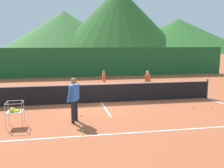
{
  "coord_description": "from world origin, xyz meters",
  "views": [
    {
      "loc": [
        -1.87,
        -12.84,
        3.07
      ],
      "look_at": [
        0.39,
        -0.87,
        1.08
      ],
      "focal_mm": 41.84,
      "sensor_mm": 36.0,
      "label": 1
    }
  ],
  "objects": [
    {
      "name": "line_service_center",
      "position": [
        0.0,
        0.0,
        0.0
      ],
      "size": [
        0.08,
        5.35,
        0.01
      ],
      "primitive_type": "cube",
      "color": "white",
      "rests_on": "ground"
    },
    {
      "name": "tennis_ball_0",
      "position": [
        -1.29,
        -4.23,
        0.03
      ],
      "size": [
        0.07,
        0.07,
        0.07
      ],
      "primitive_type": "sphere",
      "color": "yellow",
      "rests_on": "ground"
    },
    {
      "name": "line_baseline_far",
      "position": [
        0.0,
        5.78,
        0.0
      ],
      "size": [
        11.85,
        0.08,
        0.01
      ],
      "primitive_type": "cube",
      "color": "white",
      "rests_on": "ground"
    },
    {
      "name": "hill_1",
      "position": [
        35.37,
        68.25,
        5.15
      ],
      "size": [
        44.35,
        44.35,
        10.29
      ],
      "primitive_type": "cone",
      "color": "#2D6628",
      "rests_on": "ground"
    },
    {
      "name": "tennis_ball_1",
      "position": [
        -1.31,
        -4.59,
        0.03
      ],
      "size": [
        0.07,
        0.07,
        0.07
      ],
      "primitive_type": "sphere",
      "color": "yellow",
      "rests_on": "ground"
    },
    {
      "name": "windscreen_fence",
      "position": [
        0.0,
        9.99,
        1.28
      ],
      "size": [
        26.08,
        0.08,
        2.55
      ],
      "primitive_type": "cube",
      "color": "#1E5B2D",
      "rests_on": "ground"
    },
    {
      "name": "tennis_ball_4",
      "position": [
        -1.19,
        -2.38,
        0.03
      ],
      "size": [
        0.07,
        0.07,
        0.07
      ],
      "primitive_type": "sphere",
      "color": "yellow",
      "rests_on": "ground"
    },
    {
      "name": "ball_cart",
      "position": [
        -3.67,
        -3.13,
        0.59
      ],
      "size": [
        0.58,
        0.58,
        0.9
      ],
      "color": "#B7B7BC",
      "rests_on": "ground"
    },
    {
      "name": "tennis_ball_9",
      "position": [
        -0.15,
        -0.9,
        0.03
      ],
      "size": [
        0.07,
        0.07,
        0.07
      ],
      "primitive_type": "sphere",
      "color": "yellow",
      "rests_on": "ground"
    },
    {
      "name": "tennis_ball_8",
      "position": [
        4.03,
        -1.94,
        0.03
      ],
      "size": [
        0.07,
        0.07,
        0.07
      ],
      "primitive_type": "sphere",
      "color": "yellow",
      "rests_on": "ground"
    },
    {
      "name": "hill_0",
      "position": [
        -1.03,
        75.69,
        6.44
      ],
      "size": [
        42.17,
        42.17,
        12.87
      ],
      "primitive_type": "cone",
      "color": "#427A38",
      "rests_on": "ground"
    },
    {
      "name": "ground_plane",
      "position": [
        0.0,
        0.0,
        0.0
      ],
      "size": [
        120.0,
        120.0,
        0.0
      ],
      "primitive_type": "plane",
      "color": "#B25633"
    },
    {
      "name": "student_1",
      "position": [
        3.07,
        1.92,
        0.82
      ],
      "size": [
        0.47,
        0.51,
        1.36
      ],
      "color": "black",
      "rests_on": "ground"
    },
    {
      "name": "line_sideline_east",
      "position": [
        5.93,
        0.0,
        0.0
      ],
      "size": [
        0.08,
        10.41,
        0.01
      ],
      "primitive_type": "cube",
      "color": "white",
      "rests_on": "ground"
    },
    {
      "name": "tennis_ball_6",
      "position": [
        -2.89,
        -0.68,
        0.03
      ],
      "size": [
        0.07,
        0.07,
        0.07
      ],
      "primitive_type": "sphere",
      "color": "yellow",
      "rests_on": "ground"
    },
    {
      "name": "student_0",
      "position": [
        0.59,
        2.93,
        0.79
      ],
      "size": [
        0.41,
        0.66,
        1.32
      ],
      "color": "silver",
      "rests_on": "ground"
    },
    {
      "name": "instructor",
      "position": [
        -1.5,
        -3.02,
        1.03
      ],
      "size": [
        0.52,
        0.85,
        1.72
      ],
      "color": "black",
      "rests_on": "ground"
    },
    {
      "name": "tennis_ball_7",
      "position": [
        4.99,
        -1.93,
        0.03
      ],
      "size": [
        0.07,
        0.07,
        0.07
      ],
      "primitive_type": "sphere",
      "color": "yellow",
      "rests_on": "ground"
    },
    {
      "name": "line_baseline_near",
      "position": [
        0.0,
        -4.64,
        0.0
      ],
      "size": [
        11.85,
        0.08,
        0.01
      ],
      "primitive_type": "cube",
      "color": "white",
      "rests_on": "ground"
    },
    {
      "name": "hill_2",
      "position": [
        15.39,
        68.04,
        9.81
      ],
      "size": [
        39.2,
        39.2,
        19.63
      ],
      "primitive_type": "cone",
      "color": "#2D6628",
      "rests_on": "ground"
    },
    {
      "name": "tennis_net",
      "position": [
        0.0,
        0.0,
        0.5
      ],
      "size": [
        11.81,
        0.08,
        1.05
      ],
      "color": "#333338",
      "rests_on": "ground"
    },
    {
      "name": "tennis_ball_2",
      "position": [
        2.79,
        -0.64,
        0.03
      ],
      "size": [
        0.07,
        0.07,
        0.07
      ],
      "primitive_type": "sphere",
      "color": "yellow",
      "rests_on": "ground"
    }
  ]
}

